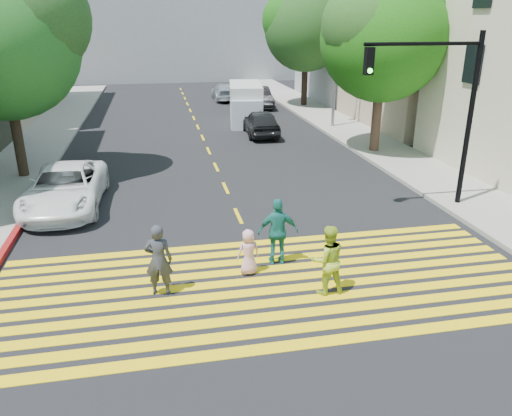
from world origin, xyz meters
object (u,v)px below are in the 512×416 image
object	(u,v)px
tree_right_far	(308,24)
dark_car_near	(261,123)
white_sedan	(65,188)
tree_left	(2,33)
pedestrian_child	(248,252)
silver_car	(225,92)
tree_right_near	(385,31)
pedestrian_woman	(327,260)
pedestrian_extra	(278,232)
pedestrian_man	(159,260)
traffic_signal	(443,98)
dark_car_parked	(259,97)
white_van	(246,105)

from	to	relation	value
tree_right_far	dark_car_near	size ratio (longest dim) A/B	2.03
white_sedan	tree_left	bearing A→B (deg)	120.67
pedestrian_child	silver_car	size ratio (longest dim) A/B	0.26
tree_right_near	tree_left	bearing A→B (deg)	-175.90
tree_right_near	pedestrian_woman	world-z (taller)	tree_right_near
pedestrian_woman	silver_car	bearing A→B (deg)	-93.57
pedestrian_child	pedestrian_extra	bearing A→B (deg)	-165.27
tree_right_near	pedestrian_man	bearing A→B (deg)	-132.45
tree_left	white_sedan	xyz separation A→B (m)	(2.17, -3.94, -4.93)
pedestrian_child	dark_car_near	bearing A→B (deg)	-114.13
pedestrian_extra	traffic_signal	xyz separation A→B (m)	(6.15, 3.02, 2.87)
white_sedan	dark_car_parked	size ratio (longest dim) A/B	1.17
tree_left	traffic_signal	bearing A→B (deg)	-24.01
pedestrian_woman	tree_right_far	bearing A→B (deg)	-105.61
dark_car_near	tree_right_near	bearing A→B (deg)	136.17
dark_car_near	silver_car	distance (m)	13.43
tree_left	pedestrian_woman	distance (m)	15.23
traffic_signal	dark_car_near	bearing A→B (deg)	105.54
tree_left	tree_right_far	world-z (taller)	tree_right_far
pedestrian_woman	silver_car	distance (m)	30.75
pedestrian_child	dark_car_near	size ratio (longest dim) A/B	0.28
tree_left	tree_right_near	xyz separation A→B (m)	(15.86, 1.14, 0.00)
white_van	silver_car	bearing A→B (deg)	97.87
tree_left	dark_car_parked	world-z (taller)	tree_left
silver_car	dark_car_parked	xyz separation A→B (m)	(1.97, -4.00, 0.07)
pedestrian_child	white_sedan	distance (m)	7.98
tree_right_far	white_sedan	world-z (taller)	tree_right_far
dark_car_near	dark_car_parked	bearing A→B (deg)	-98.43
white_sedan	pedestrian_man	bearing A→B (deg)	-63.17
tree_right_near	traffic_signal	world-z (taller)	tree_right_near
pedestrian_man	silver_car	bearing A→B (deg)	-91.42
pedestrian_child	traffic_signal	world-z (taller)	traffic_signal
pedestrian_extra	white_sedan	size ratio (longest dim) A/B	0.35
pedestrian_child	tree_left	bearing A→B (deg)	-64.05
pedestrian_child	dark_car_near	world-z (taller)	dark_car_near
white_sedan	silver_car	bearing A→B (deg)	71.11
dark_car_near	traffic_signal	bearing A→B (deg)	107.39
white_sedan	dark_car_near	xyz separation A→B (m)	(9.00, 9.99, -0.00)
tree_right_near	pedestrian_extra	size ratio (longest dim) A/B	4.59
tree_right_near	pedestrian_child	size ratio (longest dim) A/B	6.92
pedestrian_man	pedestrian_child	xyz separation A→B (m)	(2.24, 0.58, -0.28)
tree_left	pedestrian_child	size ratio (longest dim) A/B	6.95
white_sedan	silver_car	world-z (taller)	white_sedan
tree_right_near	white_sedan	size ratio (longest dim) A/B	1.60
silver_car	traffic_signal	bearing A→B (deg)	97.46
tree_right_far	pedestrian_woman	bearing A→B (deg)	-105.56
tree_left	white_sedan	distance (m)	6.67
tree_right_far	white_sedan	distance (m)	24.29
tree_left	tree_right_near	bearing A→B (deg)	4.10
white_sedan	pedestrian_extra	bearing A→B (deg)	-40.09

